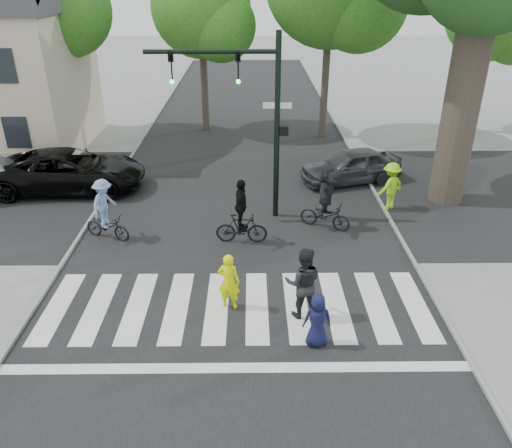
{
  "coord_description": "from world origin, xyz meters",
  "views": [
    {
      "loc": [
        0.37,
        -9.24,
        7.52
      ],
      "look_at": [
        0.5,
        3.0,
        1.3
      ],
      "focal_mm": 35.0,
      "sensor_mm": 36.0,
      "label": 1
    }
  ],
  "objects_px": {
    "pedestrian_adult": "(303,283)",
    "car_grey": "(351,166)",
    "traffic_signal": "(250,102)",
    "cyclist_mid": "(241,217)",
    "cyclist_right": "(326,201)",
    "pedestrian_woman": "(229,281)",
    "car_suv": "(69,171)",
    "cyclist_left": "(106,214)",
    "pedestrian_child": "(317,320)"
  },
  "relations": [
    {
      "from": "cyclist_left",
      "to": "car_grey",
      "type": "distance_m",
      "value": 9.61
    },
    {
      "from": "pedestrian_adult",
      "to": "cyclist_right",
      "type": "xyz_separation_m",
      "value": [
        1.17,
        4.64,
        0.02
      ]
    },
    {
      "from": "pedestrian_woman",
      "to": "pedestrian_adult",
      "type": "relative_size",
      "value": 0.82
    },
    {
      "from": "pedestrian_woman",
      "to": "cyclist_mid",
      "type": "bearing_deg",
      "value": -82.49
    },
    {
      "from": "traffic_signal",
      "to": "pedestrian_adult",
      "type": "height_order",
      "value": "traffic_signal"
    },
    {
      "from": "cyclist_right",
      "to": "car_suv",
      "type": "bearing_deg",
      "value": 160.55
    },
    {
      "from": "cyclist_left",
      "to": "pedestrian_adult",
      "type": "bearing_deg",
      "value": -34.92
    },
    {
      "from": "traffic_signal",
      "to": "cyclist_right",
      "type": "bearing_deg",
      "value": -20.81
    },
    {
      "from": "pedestrian_adult",
      "to": "cyclist_mid",
      "type": "distance_m",
      "value": 4.0
    },
    {
      "from": "pedestrian_adult",
      "to": "car_grey",
      "type": "bearing_deg",
      "value": -103.42
    },
    {
      "from": "cyclist_left",
      "to": "car_suv",
      "type": "relative_size",
      "value": 0.35
    },
    {
      "from": "cyclist_mid",
      "to": "pedestrian_woman",
      "type": "bearing_deg",
      "value": -94.33
    },
    {
      "from": "pedestrian_woman",
      "to": "car_grey",
      "type": "bearing_deg",
      "value": -106.59
    },
    {
      "from": "pedestrian_woman",
      "to": "cyclist_left",
      "type": "bearing_deg",
      "value": -31.08
    },
    {
      "from": "pedestrian_adult",
      "to": "cyclist_mid",
      "type": "xyz_separation_m",
      "value": [
        -1.53,
        3.69,
        -0.08
      ]
    },
    {
      "from": "cyclist_left",
      "to": "cyclist_mid",
      "type": "bearing_deg",
      "value": -4.04
    },
    {
      "from": "pedestrian_woman",
      "to": "pedestrian_adult",
      "type": "distance_m",
      "value": 1.82
    },
    {
      "from": "cyclist_mid",
      "to": "cyclist_right",
      "type": "distance_m",
      "value": 2.87
    },
    {
      "from": "traffic_signal",
      "to": "car_suv",
      "type": "xyz_separation_m",
      "value": [
        -6.86,
        2.36,
        -3.12
      ]
    },
    {
      "from": "pedestrian_woman",
      "to": "cyclist_left",
      "type": "distance_m",
      "value": 5.37
    },
    {
      "from": "traffic_signal",
      "to": "pedestrian_adult",
      "type": "relative_size",
      "value": 3.24
    },
    {
      "from": "pedestrian_adult",
      "to": "cyclist_mid",
      "type": "bearing_deg",
      "value": -63.54
    },
    {
      "from": "cyclist_left",
      "to": "car_grey",
      "type": "relative_size",
      "value": 0.5
    },
    {
      "from": "traffic_signal",
      "to": "pedestrian_woman",
      "type": "height_order",
      "value": "traffic_signal"
    },
    {
      "from": "pedestrian_adult",
      "to": "cyclist_mid",
      "type": "height_order",
      "value": "cyclist_mid"
    },
    {
      "from": "traffic_signal",
      "to": "cyclist_mid",
      "type": "distance_m",
      "value": 3.59
    },
    {
      "from": "traffic_signal",
      "to": "pedestrian_child",
      "type": "xyz_separation_m",
      "value": [
        1.46,
        -6.64,
        -3.24
      ]
    },
    {
      "from": "cyclist_right",
      "to": "car_grey",
      "type": "distance_m",
      "value": 4.28
    },
    {
      "from": "pedestrian_woman",
      "to": "pedestrian_adult",
      "type": "bearing_deg",
      "value": -178.76
    },
    {
      "from": "pedestrian_woman",
      "to": "car_suv",
      "type": "height_order",
      "value": "car_suv"
    },
    {
      "from": "pedestrian_child",
      "to": "car_suv",
      "type": "relative_size",
      "value": 0.24
    },
    {
      "from": "pedestrian_adult",
      "to": "car_grey",
      "type": "xyz_separation_m",
      "value": [
        2.7,
        8.62,
        -0.25
      ]
    },
    {
      "from": "pedestrian_adult",
      "to": "cyclist_right",
      "type": "bearing_deg",
      "value": -100.21
    },
    {
      "from": "pedestrian_child",
      "to": "cyclist_right",
      "type": "relative_size",
      "value": 0.62
    },
    {
      "from": "traffic_signal",
      "to": "pedestrian_child",
      "type": "bearing_deg",
      "value": -77.59
    },
    {
      "from": "pedestrian_child",
      "to": "pedestrian_woman",
      "type": "bearing_deg",
      "value": -36.89
    },
    {
      "from": "cyclist_right",
      "to": "car_suv",
      "type": "xyz_separation_m",
      "value": [
        -9.28,
        3.28,
        -0.17
      ]
    },
    {
      "from": "pedestrian_woman",
      "to": "traffic_signal",
      "type": "bearing_deg",
      "value": -84.08
    },
    {
      "from": "cyclist_left",
      "to": "cyclist_right",
      "type": "distance_m",
      "value": 6.92
    },
    {
      "from": "traffic_signal",
      "to": "car_suv",
      "type": "relative_size",
      "value": 1.07
    },
    {
      "from": "traffic_signal",
      "to": "pedestrian_child",
      "type": "relative_size",
      "value": 4.57
    },
    {
      "from": "pedestrian_woman",
      "to": "car_suv",
      "type": "distance_m",
      "value": 9.87
    },
    {
      "from": "pedestrian_adult",
      "to": "car_suv",
      "type": "relative_size",
      "value": 0.33
    },
    {
      "from": "cyclist_mid",
      "to": "car_grey",
      "type": "xyz_separation_m",
      "value": [
        4.23,
        4.93,
        -0.17
      ]
    },
    {
      "from": "cyclist_left",
      "to": "cyclist_mid",
      "type": "distance_m",
      "value": 4.2
    },
    {
      "from": "cyclist_left",
      "to": "cyclist_mid",
      "type": "height_order",
      "value": "cyclist_mid"
    },
    {
      "from": "car_suv",
      "to": "cyclist_right",
      "type": "bearing_deg",
      "value": -111.37
    },
    {
      "from": "traffic_signal",
      "to": "pedestrian_child",
      "type": "height_order",
      "value": "traffic_signal"
    },
    {
      "from": "pedestrian_child",
      "to": "car_grey",
      "type": "bearing_deg",
      "value": -105.99
    },
    {
      "from": "car_grey",
      "to": "cyclist_mid",
      "type": "bearing_deg",
      "value": -57.03
    }
  ]
}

